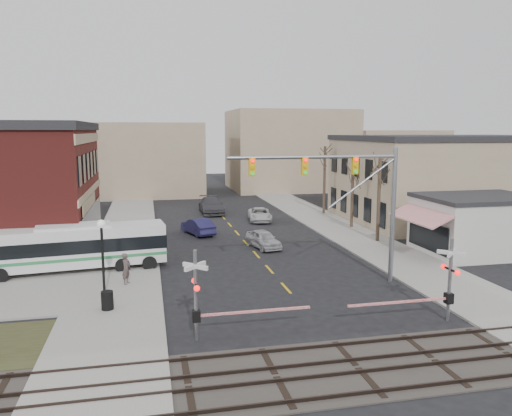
% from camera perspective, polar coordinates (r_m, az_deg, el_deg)
% --- Properties ---
extents(ground, '(160.00, 160.00, 0.00)m').
position_cam_1_polar(ground, '(27.25, 4.60, -10.39)').
color(ground, black).
rests_on(ground, ground).
extents(sidewalk_west, '(5.00, 60.00, 0.12)m').
position_cam_1_polar(sidewalk_west, '(45.52, -14.51, -2.73)').
color(sidewalk_west, gray).
rests_on(sidewalk_west, ground).
extents(sidewalk_east, '(5.00, 60.00, 0.12)m').
position_cam_1_polar(sidewalk_east, '(48.57, 8.50, -1.82)').
color(sidewalk_east, gray).
rests_on(sidewalk_east, ground).
extents(ballast_strip, '(160.00, 5.00, 0.06)m').
position_cam_1_polar(ballast_strip, '(20.31, 11.48, -17.44)').
color(ballast_strip, '#332D28').
rests_on(ballast_strip, ground).
extents(rail_tracks, '(160.00, 3.91, 0.14)m').
position_cam_1_polar(rail_tracks, '(20.27, 11.49, -17.21)').
color(rail_tracks, '#2D231E').
rests_on(rail_tracks, ground).
extents(tan_building, '(20.30, 15.30, 8.50)m').
position_cam_1_polar(tan_building, '(53.71, 21.19, 3.21)').
color(tan_building, gray).
rests_on(tan_building, ground).
extents(awning_shop, '(9.74, 6.20, 4.30)m').
position_cam_1_polar(awning_shop, '(39.98, 24.02, -1.73)').
color(awning_shop, beige).
rests_on(awning_shop, ground).
extents(tree_east_a, '(0.28, 0.28, 6.75)m').
position_cam_1_polar(tree_east_a, '(41.17, 13.85, 0.95)').
color(tree_east_a, '#382B21').
rests_on(tree_east_a, sidewalk_east).
extents(tree_east_b, '(0.28, 0.28, 6.30)m').
position_cam_1_polar(tree_east_b, '(46.73, 10.94, 1.68)').
color(tree_east_b, '#382B21').
rests_on(tree_east_b, sidewalk_east).
extents(tree_east_c, '(0.28, 0.28, 7.20)m').
position_cam_1_polar(tree_east_c, '(54.15, 7.82, 3.20)').
color(tree_east_c, '#382B21').
rests_on(tree_east_c, sidewalk_east).
extents(transit_bus, '(11.52, 3.83, 2.91)m').
position_cam_1_polar(transit_bus, '(33.89, -20.01, -4.15)').
color(transit_bus, silver).
rests_on(transit_bus, ground).
extents(traffic_signal_mast, '(10.01, 0.30, 8.00)m').
position_cam_1_polar(traffic_signal_mast, '(29.08, 10.70, 2.32)').
color(traffic_signal_mast, gray).
rests_on(traffic_signal_mast, ground).
extents(rr_crossing_west, '(5.60, 1.36, 4.00)m').
position_cam_1_polar(rr_crossing_west, '(21.76, -5.76, -9.95)').
color(rr_crossing_west, gray).
rests_on(rr_crossing_west, ground).
extents(rr_crossing_east, '(5.60, 1.36, 4.00)m').
position_cam_1_polar(rr_crossing_east, '(25.21, 20.45, -7.83)').
color(rr_crossing_east, gray).
rests_on(rr_crossing_east, ground).
extents(street_lamp, '(0.44, 0.44, 4.21)m').
position_cam_1_polar(street_lamp, '(27.65, -17.19, -3.72)').
color(street_lamp, black).
rests_on(street_lamp, sidewalk_west).
extents(trash_bin, '(0.60, 0.60, 0.93)m').
position_cam_1_polar(trash_bin, '(26.35, -16.63, -10.08)').
color(trash_bin, black).
rests_on(trash_bin, sidewalk_west).
extents(car_a, '(2.40, 4.25, 1.37)m').
position_cam_1_polar(car_a, '(38.54, 0.85, -3.57)').
color(car_a, '#A5A4A9').
rests_on(car_a, ground).
extents(car_b, '(2.82, 4.59, 1.43)m').
position_cam_1_polar(car_b, '(43.75, -6.66, -2.09)').
color(car_b, '#1D1B43').
rests_on(car_b, ground).
extents(car_c, '(2.76, 4.90, 1.29)m').
position_cam_1_polar(car_c, '(49.87, 0.43, -0.76)').
color(car_c, '#B8B8B8').
rests_on(car_c, ground).
extents(car_d, '(2.41, 5.91, 1.71)m').
position_cam_1_polar(car_d, '(54.78, -5.11, 0.29)').
color(car_d, '#3B3A3F').
rests_on(car_d, ground).
extents(pedestrian_near, '(0.66, 0.78, 1.82)m').
position_cam_1_polar(pedestrian_near, '(30.14, -14.61, -6.71)').
color(pedestrian_near, '#524241').
rests_on(pedestrian_near, sidewalk_west).
extents(pedestrian_far, '(1.11, 1.03, 1.84)m').
position_cam_1_polar(pedestrian_far, '(33.92, -17.81, -5.10)').
color(pedestrian_far, '#374460').
rests_on(pedestrian_far, sidewalk_west).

